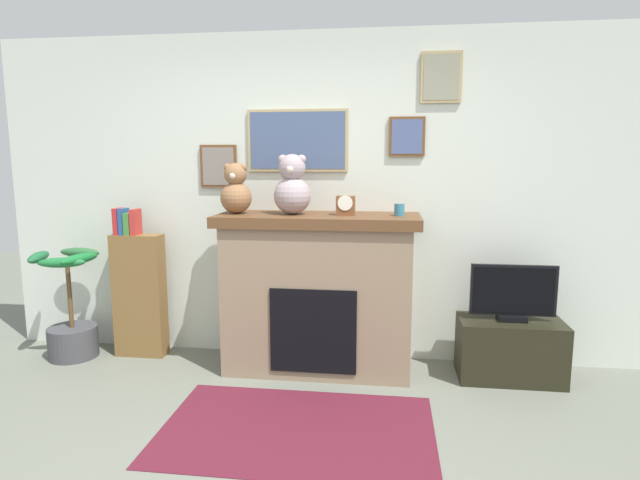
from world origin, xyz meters
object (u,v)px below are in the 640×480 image
bookshelf (139,291)px  tv_stand (510,349)px  fireplace (318,292)px  potted_plant (71,322)px  candle_jar (399,210)px  television (513,294)px  teddy_bear_brown (292,187)px  mantel_clock (346,205)px  teddy_bear_grey (236,191)px

bookshelf → tv_stand: size_ratio=1.65×
fireplace → bookshelf: (-1.50, 0.08, -0.06)m
fireplace → potted_plant: bearing=-178.9°
tv_stand → candle_jar: candle_jar is taller
tv_stand → television: size_ratio=1.23×
fireplace → potted_plant: 2.06m
bookshelf → television: 2.94m
teddy_bear_brown → mantel_clock: bearing=-0.2°
bookshelf → teddy_bear_brown: bearing=-4.5°
television → fireplace: bearing=179.3°
fireplace → mantel_clock: bearing=-5.4°
candle_jar → teddy_bear_grey: (-1.23, -0.00, 0.13)m
tv_stand → candle_jar: bearing=-179.9°
television → mantel_clock: mantel_clock is taller
potted_plant → tv_stand: (3.47, 0.02, -0.07)m
mantel_clock → teddy_bear_grey: teddy_bear_grey is taller
tv_stand → television: bearing=-90.0°
tv_stand → mantel_clock: bearing=-179.8°
teddy_bear_grey → teddy_bear_brown: (0.43, -0.00, 0.03)m
potted_plant → mantel_clock: size_ratio=6.00×
candle_jar → teddy_bear_grey: 1.23m
candle_jar → teddy_bear_brown: (-0.79, -0.00, 0.16)m
fireplace → mantel_clock: (0.21, -0.02, 0.67)m
bookshelf → mantel_clock: size_ratio=8.30×
fireplace → teddy_bear_grey: (-0.63, -0.02, 0.77)m
television → teddy_bear_brown: (-1.63, -0.00, 0.76)m
candle_jar → television: bearing=0.0°
tv_stand → teddy_bear_grey: size_ratio=1.95×
mantel_clock → bookshelf: bearing=176.5°
potted_plant → teddy_bear_brown: bearing=0.6°
tv_stand → potted_plant: bearing=-179.6°
television → teddy_bear_brown: 1.79m
television → mantel_clock: 1.38m
fireplace → candle_jar: candle_jar is taller
potted_plant → teddy_bear_grey: bearing=0.9°
bookshelf → candle_jar: (2.10, -0.10, 0.71)m
television → teddy_bear_brown: size_ratio=1.36×
potted_plant → mantel_clock: 2.45m
potted_plant → tv_stand: bearing=0.4°
television → teddy_bear_grey: size_ratio=1.59×
teddy_bear_grey → candle_jar: bearing=0.0°
fireplace → mantel_clock: size_ratio=10.24×
tv_stand → mantel_clock: 1.62m
candle_jar → fireplace: bearing=178.3°
teddy_bear_grey → fireplace: bearing=1.7°
fireplace → teddy_bear_brown: (-0.19, -0.02, 0.80)m
teddy_bear_grey → mantel_clock: bearing=-0.1°
tv_stand → teddy_bear_grey: 2.36m
fireplace → tv_stand: fireplace is taller
candle_jar → teddy_bear_brown: teddy_bear_brown is taller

